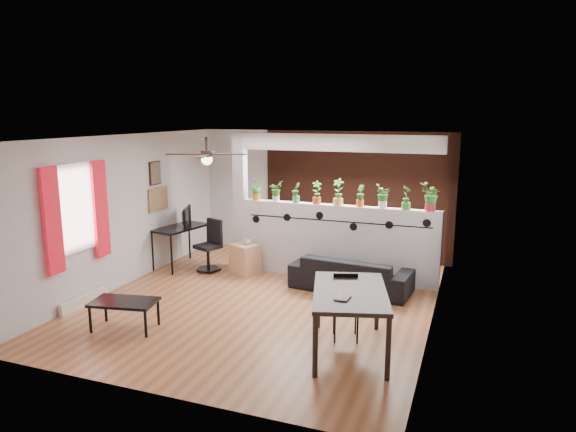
% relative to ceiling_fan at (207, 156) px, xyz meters
% --- Properties ---
extents(room_shell, '(6.30, 7.10, 2.90)m').
position_rel_ceiling_fan_xyz_m(room_shell, '(0.80, 0.30, -1.01)').
color(room_shell, brown).
rests_on(room_shell, ground).
extents(partition_wall, '(3.60, 0.18, 1.35)m').
position_rel_ceiling_fan_xyz_m(partition_wall, '(1.60, 1.80, -1.64)').
color(partition_wall, '#BCBCC1').
rests_on(partition_wall, ground).
extents(ceiling_header, '(3.60, 0.18, 0.30)m').
position_rel_ceiling_fan_xyz_m(ceiling_header, '(1.60, 1.80, 0.14)').
color(ceiling_header, white).
rests_on(ceiling_header, room_shell).
extents(pier_column, '(0.22, 0.20, 2.60)m').
position_rel_ceiling_fan_xyz_m(pier_column, '(-0.31, 1.80, -1.01)').
color(pier_column, '#BCBCC1').
rests_on(pier_column, ground).
extents(brick_panel, '(3.90, 0.05, 2.60)m').
position_rel_ceiling_fan_xyz_m(brick_panel, '(1.60, 3.27, -1.01)').
color(brick_panel, brown).
rests_on(brick_panel, ground).
extents(vine_decal, '(3.31, 0.01, 0.30)m').
position_rel_ceiling_fan_xyz_m(vine_decal, '(1.60, 1.70, -1.23)').
color(vine_decal, black).
rests_on(vine_decal, partition_wall).
extents(window_assembly, '(0.09, 1.30, 1.55)m').
position_rel_ceiling_fan_xyz_m(window_assembly, '(-1.76, -0.90, -0.81)').
color(window_assembly, white).
rests_on(window_assembly, room_shell).
extents(baseboard_heater, '(0.08, 1.00, 0.18)m').
position_rel_ceiling_fan_xyz_m(baseboard_heater, '(-1.74, -0.90, -2.22)').
color(baseboard_heater, silver).
rests_on(baseboard_heater, ground).
extents(corkboard, '(0.03, 0.60, 0.45)m').
position_rel_ceiling_fan_xyz_m(corkboard, '(-1.78, 1.25, -0.96)').
color(corkboard, brown).
rests_on(corkboard, room_shell).
extents(framed_art, '(0.03, 0.34, 0.44)m').
position_rel_ceiling_fan_xyz_m(framed_art, '(-1.78, 1.20, -0.46)').
color(framed_art, '#8C7259').
rests_on(framed_art, room_shell).
extents(ceiling_fan, '(1.19, 1.19, 0.43)m').
position_rel_ceiling_fan_xyz_m(ceiling_fan, '(0.00, 0.00, 0.00)').
color(ceiling_fan, black).
rests_on(ceiling_fan, room_shell).
extents(potted_plant_0, '(0.20, 0.24, 0.42)m').
position_rel_ceiling_fan_xyz_m(potted_plant_0, '(0.02, 1.80, -0.74)').
color(potted_plant_0, orange).
rests_on(potted_plant_0, partition_wall).
extents(potted_plant_1, '(0.18, 0.21, 0.38)m').
position_rel_ceiling_fan_xyz_m(potted_plant_1, '(0.41, 1.80, -0.76)').
color(potted_plant_1, silver).
rests_on(potted_plant_1, partition_wall).
extents(potted_plant_2, '(0.23, 0.23, 0.37)m').
position_rel_ceiling_fan_xyz_m(potted_plant_2, '(0.81, 1.80, -0.76)').
color(potted_plant_2, green).
rests_on(potted_plant_2, partition_wall).
extents(potted_plant_3, '(0.25, 0.22, 0.42)m').
position_rel_ceiling_fan_xyz_m(potted_plant_3, '(1.21, 1.80, -0.74)').
color(potted_plant_3, '#C94320').
rests_on(potted_plant_3, partition_wall).
extents(potted_plant_4, '(0.28, 0.24, 0.48)m').
position_rel_ceiling_fan_xyz_m(potted_plant_4, '(1.60, 1.80, -0.71)').
color(potted_plant_4, gold).
rests_on(potted_plant_4, partition_wall).
extents(potted_plant_5, '(0.22, 0.23, 0.38)m').
position_rel_ceiling_fan_xyz_m(potted_plant_5, '(2.00, 1.80, -0.76)').
color(potted_plant_5, '#E1521A').
rests_on(potted_plant_5, partition_wall).
extents(potted_plant_6, '(0.18, 0.22, 0.41)m').
position_rel_ceiling_fan_xyz_m(potted_plant_6, '(2.39, 1.80, -0.75)').
color(potted_plant_6, white).
rests_on(potted_plant_6, partition_wall).
extents(potted_plant_7, '(0.27, 0.27, 0.42)m').
position_rel_ceiling_fan_xyz_m(potted_plant_7, '(2.79, 1.80, -0.74)').
color(potted_plant_7, '#40832F').
rests_on(potted_plant_7, partition_wall).
extents(potted_plant_8, '(0.31, 0.32, 0.47)m').
position_rel_ceiling_fan_xyz_m(potted_plant_8, '(3.18, 1.80, -0.72)').
color(potted_plant_8, '#AD1B2E').
rests_on(potted_plant_8, partition_wall).
extents(sofa, '(1.98, 0.94, 0.56)m').
position_rel_ceiling_fan_xyz_m(sofa, '(1.99, 1.26, -2.03)').
color(sofa, black).
rests_on(sofa, ground).
extents(cube_shelf, '(0.59, 0.56, 0.57)m').
position_rel_ceiling_fan_xyz_m(cube_shelf, '(-0.07, 1.46, -2.03)').
color(cube_shelf, tan).
rests_on(cube_shelf, ground).
extents(cup, '(0.16, 0.16, 0.10)m').
position_rel_ceiling_fan_xyz_m(cup, '(-0.02, 1.46, -1.70)').
color(cup, gray).
rests_on(cup, cube_shelf).
extents(computer_desk, '(0.78, 1.19, 0.79)m').
position_rel_ceiling_fan_xyz_m(computer_desk, '(-1.45, 1.46, -1.60)').
color(computer_desk, black).
rests_on(computer_desk, ground).
extents(monitor, '(0.35, 0.18, 0.20)m').
position_rel_ceiling_fan_xyz_m(monitor, '(-1.45, 1.61, -1.42)').
color(monitor, black).
rests_on(monitor, computer_desk).
extents(office_chair, '(0.52, 0.53, 0.96)m').
position_rel_ceiling_fan_xyz_m(office_chair, '(-0.78, 1.41, -1.89)').
color(office_chair, black).
rests_on(office_chair, ground).
extents(dining_table, '(1.26, 1.66, 0.80)m').
position_rel_ceiling_fan_xyz_m(dining_table, '(2.50, -0.98, -1.60)').
color(dining_table, black).
rests_on(dining_table, ground).
extents(book, '(0.18, 0.23, 0.02)m').
position_rel_ceiling_fan_xyz_m(book, '(2.40, -1.28, -1.50)').
color(book, gray).
rests_on(book, dining_table).
extents(folding_chair, '(0.44, 0.44, 0.86)m').
position_rel_ceiling_fan_xyz_m(folding_chair, '(2.35, -0.57, -1.81)').
color(folding_chair, black).
rests_on(folding_chair, ground).
extents(coffee_table, '(0.96, 0.64, 0.41)m').
position_rel_ceiling_fan_xyz_m(coffee_table, '(-0.58, -1.40, -1.95)').
color(coffee_table, black).
rests_on(coffee_table, ground).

